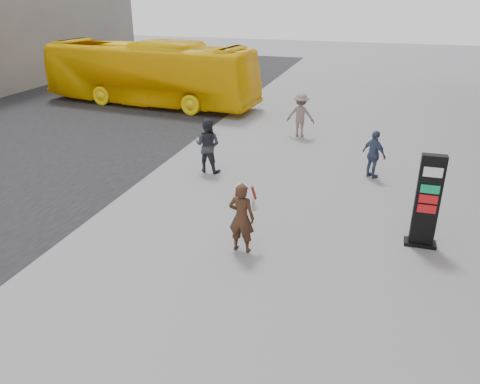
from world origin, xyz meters
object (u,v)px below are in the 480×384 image
(bus, at_px, (149,73))
(pedestrian_b, at_px, (301,115))
(pedestrian_c, at_px, (374,154))
(info_pylon, at_px, (427,202))
(pedestrian_a, at_px, (208,145))
(woman, at_px, (242,217))

(bus, xyz_separation_m, pedestrian_b, (8.96, -3.60, -0.75))
(pedestrian_b, xyz_separation_m, pedestrian_c, (3.22, -4.02, -0.12))
(info_pylon, bearing_deg, bus, 138.24)
(info_pylon, xyz_separation_m, pedestrian_a, (-6.91, 3.26, -0.24))
(woman, height_order, pedestrian_b, pedestrian_b)
(pedestrian_b, bearing_deg, pedestrian_c, 128.92)
(woman, relative_size, pedestrian_a, 0.94)
(woman, distance_m, pedestrian_b, 9.93)
(pedestrian_a, height_order, pedestrian_b, pedestrian_a)
(info_pylon, height_order, pedestrian_b, info_pylon)
(pedestrian_b, bearing_deg, bus, -21.69)
(bus, relative_size, pedestrian_a, 6.36)
(pedestrian_a, bearing_deg, pedestrian_b, -109.59)
(pedestrian_c, bearing_deg, pedestrian_b, -11.78)
(pedestrian_a, distance_m, pedestrian_b, 5.60)
(bus, distance_m, pedestrian_c, 14.39)
(woman, xyz_separation_m, pedestrian_c, (2.82, 5.91, -0.10))
(woman, distance_m, pedestrian_c, 6.55)
(info_pylon, xyz_separation_m, pedestrian_c, (-1.39, 4.35, -0.37))
(pedestrian_c, bearing_deg, info_pylon, 147.23)
(pedestrian_c, bearing_deg, bus, 7.48)
(info_pylon, height_order, woman, info_pylon)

